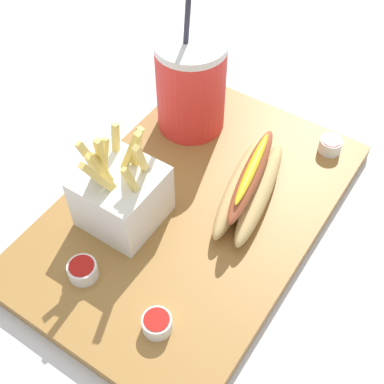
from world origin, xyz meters
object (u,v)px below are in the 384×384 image
Objects in this scene: ketchup_cup_1 at (331,145)px; ketchup_cup_3 at (157,323)px; fries_basket at (122,195)px; ketchup_cup_2 at (83,270)px; soda_cup at (191,85)px; hot_dog_1 at (250,186)px.

ketchup_cup_1 is 0.35m from ketchup_cup_3.
fries_basket reaches higher than ketchup_cup_3.
ketchup_cup_1 is 0.91× the size of ketchup_cup_2.
soda_cup is at bearing -72.77° from ketchup_cup_1.
hot_dog_1 is (-0.11, 0.11, -0.02)m from fries_basket.
fries_basket reaches higher than ketchup_cup_1.
soda_cup is 7.05× the size of ketchup_cup_2.
fries_basket is at bearing -129.00° from ketchup_cup_3.
ketchup_cup_3 is (0.29, 0.15, -0.06)m from soda_cup.
ketchup_cup_1 is (-0.06, 0.19, -0.06)m from soda_cup.
soda_cup is 7.39× the size of ketchup_cup_3.
ketchup_cup_2 is (0.20, -0.10, -0.01)m from hot_dog_1.
hot_dog_1 is at bearing -20.87° from ketchup_cup_1.
hot_dog_1 reaches higher than ketchup_cup_1.
ketchup_cup_2 is at bearing 7.79° from soda_cup.
ketchup_cup_2 is 1.05× the size of ketchup_cup_3.
ketchup_cup_1 is 0.37m from ketchup_cup_2.
fries_basket is at bearing -45.96° from hot_dog_1.
fries_basket is at bearing -171.83° from ketchup_cup_2.
hot_dog_1 is at bearing 61.31° from soda_cup.
ketchup_cup_1 is 0.96× the size of ketchup_cup_3.
ketchup_cup_1 is at bearing 145.99° from fries_basket.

